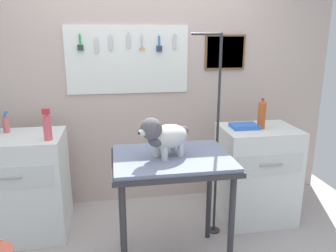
# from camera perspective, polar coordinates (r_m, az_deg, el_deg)

# --- Properties ---
(rear_wall_panel) EXTENTS (4.00, 0.11, 2.30)m
(rear_wall_panel) POSITION_cam_1_polar(r_m,az_deg,el_deg) (3.37, -4.69, 5.81)
(rear_wall_panel) COLOR #C0ABA2
(rear_wall_panel) RESTS_ON ground
(grooming_table) EXTENTS (0.86, 0.66, 0.88)m
(grooming_table) POSITION_cam_1_polar(r_m,az_deg,el_deg) (2.42, 0.69, -7.36)
(grooming_table) COLOR #2D2D33
(grooming_table) RESTS_ON ground
(grooming_arm) EXTENTS (0.30, 0.11, 1.73)m
(grooming_arm) POSITION_cam_1_polar(r_m,az_deg,el_deg) (2.82, 8.27, -3.44)
(grooming_arm) COLOR #2D2D33
(grooming_arm) RESTS_ON ground
(dog) EXTENTS (0.40, 0.30, 0.30)m
(dog) POSITION_cam_1_polar(r_m,az_deg,el_deg) (2.30, -0.76, -1.65)
(dog) COLOR silver
(dog) RESTS_ON grooming_table
(counter_left) EXTENTS (0.80, 0.58, 0.90)m
(counter_left) POSITION_cam_1_polar(r_m,az_deg,el_deg) (3.20, -24.32, -9.37)
(counter_left) COLOR silver
(counter_left) RESTS_ON ground
(cabinet_right) EXTENTS (0.68, 0.54, 0.90)m
(cabinet_right) POSITION_cam_1_polar(r_m,az_deg,el_deg) (3.26, 14.93, -7.97)
(cabinet_right) COLOR silver
(cabinet_right) RESTS_ON ground
(spray_bottle_short) EXTENTS (0.05, 0.05, 0.19)m
(spray_bottle_short) POSITION_cam_1_polar(r_m,az_deg,el_deg) (3.17, -26.13, 0.29)
(spray_bottle_short) COLOR #D06265
(spray_bottle_short) RESTS_ON counter_left
(detangler_spray) EXTENTS (0.06, 0.06, 0.26)m
(detangler_spray) POSITION_cam_1_polar(r_m,az_deg,el_deg) (2.80, -20.08, -0.07)
(detangler_spray) COLOR #DD5767
(detangler_spray) RESTS_ON counter_left
(soda_bottle) EXTENTS (0.07, 0.07, 0.28)m
(soda_bottle) POSITION_cam_1_polar(r_m,az_deg,el_deg) (3.07, 15.84, 1.93)
(soda_bottle) COLOR #B65122
(soda_bottle) RESTS_ON cabinet_right
(supply_tray) EXTENTS (0.24, 0.18, 0.04)m
(supply_tray) POSITION_cam_1_polar(r_m,az_deg,el_deg) (3.07, 13.01, -0.03)
(supply_tray) COLOR blue
(supply_tray) RESTS_ON cabinet_right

